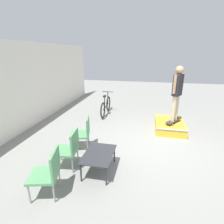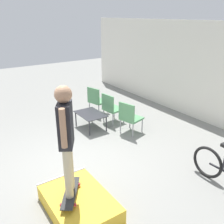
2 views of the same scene
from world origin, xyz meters
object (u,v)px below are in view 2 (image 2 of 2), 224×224
object	(u,v)px
skateboard_on_ramp	(71,192)
person_skater	(66,133)
skate_ramp_box	(79,204)
coffee_table	(90,115)
patio_chair_center	(111,107)
patio_chair_right	(130,116)
patio_chair_left	(97,99)

from	to	relation	value
skateboard_on_ramp	person_skater	world-z (taller)	person_skater
skate_ramp_box	skateboard_on_ramp	world-z (taller)	skateboard_on_ramp
person_skater	coffee_table	distance (m)	3.49
patio_chair_center	patio_chair_right	bearing A→B (deg)	173.04
skate_ramp_box	skateboard_on_ramp	size ratio (longest dim) A/B	1.78
skate_ramp_box	skateboard_on_ramp	bearing A→B (deg)	-129.13
skateboard_on_ramp	skate_ramp_box	bearing A→B (deg)	85.57
skate_ramp_box	skateboard_on_ramp	distance (m)	0.26
coffee_table	patio_chair_left	size ratio (longest dim) A/B	1.01
skateboard_on_ramp	patio_chair_center	distance (m)	3.78
skate_ramp_box	patio_chair_left	world-z (taller)	patio_chair_left
patio_chair_center	patio_chair_right	size ratio (longest dim) A/B	1.00
person_skater	patio_chair_right	world-z (taller)	person_skater
patio_chair_center	coffee_table	bearing A→B (deg)	81.97
patio_chair_center	skateboard_on_ramp	bearing A→B (deg)	128.43
patio_chair_right	skate_ramp_box	bearing A→B (deg)	111.89
patio_chair_left	patio_chair_right	bearing A→B (deg)	165.18
person_skater	patio_chair_left	distance (m)	4.55
coffee_table	person_skater	bearing A→B (deg)	-35.37
skate_ramp_box	patio_chair_center	world-z (taller)	patio_chair_center
skateboard_on_ramp	patio_chair_left	xyz separation A→B (m)	(-3.58, 2.65, 0.15)
patio_chair_left	person_skater	bearing A→B (deg)	128.65
coffee_table	patio_chair_right	distance (m)	1.17
patio_chair_left	patio_chair_right	distance (m)	1.78
skateboard_on_ramp	patio_chair_center	xyz separation A→B (m)	(-2.70, 2.65, 0.15)
skate_ramp_box	coffee_table	world-z (taller)	coffee_table
coffee_table	patio_chair_right	world-z (taller)	patio_chair_right
patio_chair_left	patio_chair_center	xyz separation A→B (m)	(0.88, -0.00, 0.00)
skate_ramp_box	person_skater	xyz separation A→B (m)	(-0.08, -0.10, 1.34)
patio_chair_center	person_skater	bearing A→B (deg)	128.43
coffee_table	patio_chair_right	bearing A→B (deg)	38.42
skate_ramp_box	patio_chair_left	distance (m)	4.47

